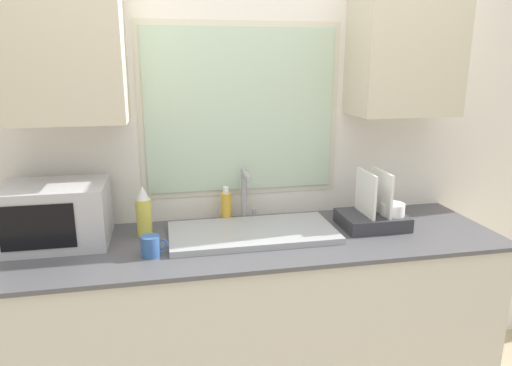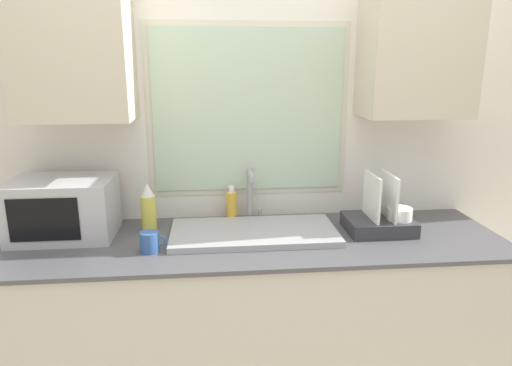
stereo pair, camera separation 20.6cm
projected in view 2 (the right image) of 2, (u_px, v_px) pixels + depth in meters
name	position (u px, v px, depth m)	size (l,w,h in m)	color
countertop	(255.00, 325.00, 2.29)	(2.37, 0.70, 0.93)	beige
wall_back	(249.00, 131.00, 2.37)	(6.00, 0.38, 2.60)	silver
sink_basin	(255.00, 232.00, 2.20)	(0.80, 0.40, 0.03)	#9EA0A5
faucet	(252.00, 191.00, 2.36)	(0.08, 0.18, 0.28)	#99999E
microwave	(64.00, 208.00, 2.17)	(0.47, 0.34, 0.28)	#B2B2B7
dish_rack	(381.00, 219.00, 2.24)	(0.32, 0.26, 0.29)	#333338
spray_bottle	(148.00, 209.00, 2.22)	(0.07, 0.07, 0.25)	#D8CC4C
soap_bottle	(232.00, 206.00, 2.39)	(0.06, 0.06, 0.19)	gold
mug_near_sink	(150.00, 242.00, 2.00)	(0.12, 0.08, 0.09)	#335999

